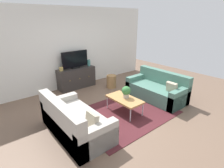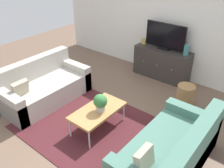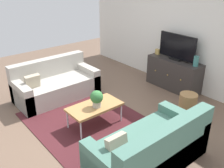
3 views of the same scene
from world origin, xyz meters
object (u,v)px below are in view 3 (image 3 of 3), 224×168
object	(u,v)px
flat_screen_tv	(177,47)
couch_left_side	(55,85)
potted_plant	(97,98)
mantel_clock	(158,52)
glass_vase	(196,61)
tv_console	(174,74)
couch_right_side	(152,151)
wicker_basket	(188,104)
coffee_table	(95,107)

from	to	relation	value
flat_screen_tv	couch_left_side	bearing A→B (deg)	-120.21
potted_plant	mantel_clock	xyz separation A→B (m)	(-0.68, 2.36, 0.20)
couch_left_side	mantel_clock	world-z (taller)	mantel_clock
flat_screen_tv	mantel_clock	size ratio (longest dim) A/B	7.29
couch_left_side	glass_vase	bearing A→B (deg)	50.95
potted_plant	tv_console	world-z (taller)	potted_plant
couch_right_side	wicker_basket	bearing A→B (deg)	108.20
potted_plant	tv_console	size ratio (longest dim) A/B	0.24
couch_right_side	flat_screen_tv	bearing A→B (deg)	121.68
mantel_clock	tv_console	bearing A→B (deg)	-0.00
couch_right_side	glass_vase	size ratio (longest dim) A/B	7.97
coffee_table	potted_plant	size ratio (longest dim) A/B	3.11
tv_console	mantel_clock	bearing A→B (deg)	180.00
tv_console	glass_vase	bearing A→B (deg)	0.00
wicker_basket	tv_console	bearing A→B (deg)	140.86
couch_right_side	coffee_table	distance (m)	1.39
flat_screen_tv	coffee_table	bearing A→B (deg)	-87.78
coffee_table	mantel_clock	size ratio (longest dim) A/B	7.46
flat_screen_tv	glass_vase	size ratio (longest dim) A/B	4.30
potted_plant	flat_screen_tv	size ratio (longest dim) A/B	0.33
potted_plant	coffee_table	bearing A→B (deg)	-173.79
wicker_basket	flat_screen_tv	bearing A→B (deg)	140.14
coffee_table	potted_plant	world-z (taller)	potted_plant
potted_plant	mantel_clock	world-z (taller)	mantel_clock
coffee_table	wicker_basket	bearing A→B (deg)	61.63
coffee_table	mantel_clock	bearing A→B (deg)	104.79
couch_left_side	couch_right_side	distance (m)	2.87
coffee_table	couch_right_side	bearing A→B (deg)	-0.40
flat_screen_tv	glass_vase	bearing A→B (deg)	-2.15
couch_right_side	tv_console	size ratio (longest dim) A/B	1.35
couch_right_side	coffee_table	world-z (taller)	couch_right_side
coffee_table	mantel_clock	xyz separation A→B (m)	(-0.62, 2.36, 0.41)
tv_console	flat_screen_tv	xyz separation A→B (m)	(-0.00, 0.02, 0.65)
potted_plant	glass_vase	world-z (taller)	glass_vase
flat_screen_tv	potted_plant	bearing A→B (deg)	-86.34
coffee_table	wicker_basket	xyz separation A→B (m)	(0.86, 1.59, -0.14)
potted_plant	glass_vase	xyz separation A→B (m)	(0.38, 2.36, 0.25)
flat_screen_tv	wicker_basket	size ratio (longest dim) A/B	2.13
couch_right_side	potted_plant	distance (m)	1.36
flat_screen_tv	mantel_clock	world-z (taller)	flat_screen_tv
tv_console	couch_right_side	bearing A→B (deg)	-58.11
mantel_clock	flat_screen_tv	bearing A→B (deg)	2.15
couch_right_side	mantel_clock	distance (m)	3.15
couch_left_side	couch_right_side	world-z (taller)	same
mantel_clock	glass_vase	bearing A→B (deg)	0.00
tv_console	mantel_clock	size ratio (longest dim) A/B	10.03
couch_right_side	potted_plant	size ratio (longest dim) A/B	5.64
flat_screen_tv	tv_console	bearing A→B (deg)	-90.00
potted_plant	mantel_clock	size ratio (longest dim) A/B	2.39
couch_right_side	glass_vase	distance (m)	2.61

